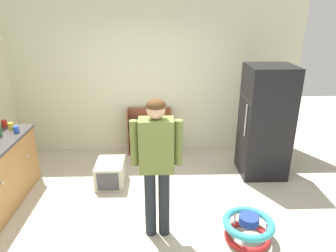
# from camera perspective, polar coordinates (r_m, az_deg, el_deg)

# --- Properties ---
(ground_plane) EXTENTS (12.00, 12.00, 0.00)m
(ground_plane) POSITION_cam_1_polar(r_m,az_deg,el_deg) (4.07, -2.14, -17.92)
(ground_plane) COLOR beige
(ground_plane) RESTS_ON ground
(back_wall) EXTENTS (5.20, 0.06, 2.70)m
(back_wall) POSITION_cam_1_polar(r_m,az_deg,el_deg) (5.63, -2.22, 8.56)
(back_wall) COLOR beige
(back_wall) RESTS_ON ground
(refrigerator) EXTENTS (0.73, 0.68, 1.78)m
(refrigerator) POSITION_cam_1_polar(r_m,az_deg,el_deg) (5.06, 17.66, 0.72)
(refrigerator) COLOR black
(refrigerator) RESTS_ON ground
(bookshelf) EXTENTS (0.80, 0.28, 0.85)m
(bookshelf) POSITION_cam_1_polar(r_m,az_deg,el_deg) (5.75, -3.95, -1.40)
(bookshelf) COLOR brown
(bookshelf) RESTS_ON ground
(standing_person) EXTENTS (0.57, 0.22, 1.69)m
(standing_person) POSITION_cam_1_polar(r_m,az_deg,el_deg) (3.39, -2.15, -5.96)
(standing_person) COLOR #22282E
(standing_person) RESTS_ON ground
(baby_walker) EXTENTS (0.60, 0.60, 0.32)m
(baby_walker) POSITION_cam_1_polar(r_m,az_deg,el_deg) (3.89, 14.68, -17.83)
(baby_walker) COLOR red
(baby_walker) RESTS_ON ground
(pet_carrier) EXTENTS (0.42, 0.55, 0.36)m
(pet_carrier) POSITION_cam_1_polar(r_m,az_deg,el_deg) (4.88, -10.65, -8.58)
(pet_carrier) COLOR beige
(pet_carrier) RESTS_ON ground
(blue_cup) EXTENTS (0.08, 0.08, 0.09)m
(blue_cup) POSITION_cam_1_polar(r_m,az_deg,el_deg) (4.88, -26.44, -0.58)
(blue_cup) COLOR blue
(blue_cup) RESTS_ON kitchen_counter
(red_cup) EXTENTS (0.08, 0.08, 0.09)m
(red_cup) POSITION_cam_1_polar(r_m,az_deg,el_deg) (5.21, -28.20, 0.42)
(red_cup) COLOR red
(red_cup) RESTS_ON kitchen_counter
(yellow_cup) EXTENTS (0.08, 0.08, 0.09)m
(yellow_cup) POSITION_cam_1_polar(r_m,az_deg,el_deg) (5.06, -27.21, 0.02)
(yellow_cup) COLOR yellow
(yellow_cup) RESTS_ON kitchen_counter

